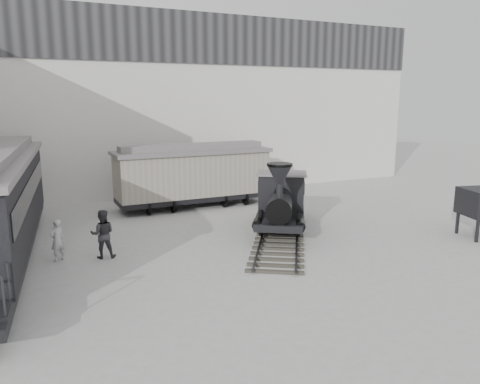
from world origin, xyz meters
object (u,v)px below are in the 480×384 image
visitor_a (57,240)px  visitor_b (103,234)px  boxcar (193,174)px  locomotive (281,205)px

visitor_a → visitor_b: bearing=133.9°
visitor_a → visitor_b: (1.58, -0.35, 0.14)m
boxcar → locomotive: bearing=-74.2°
visitor_a → visitor_b: 1.62m
locomotive → visitor_b: bearing=-146.2°
boxcar → visitor_a: (-7.52, -6.34, -1.05)m
boxcar → visitor_b: bearing=-132.1°
visitor_a → visitor_b: size_ratio=0.85×
visitor_b → locomotive: bearing=-166.6°
boxcar → visitor_a: size_ratio=5.43×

